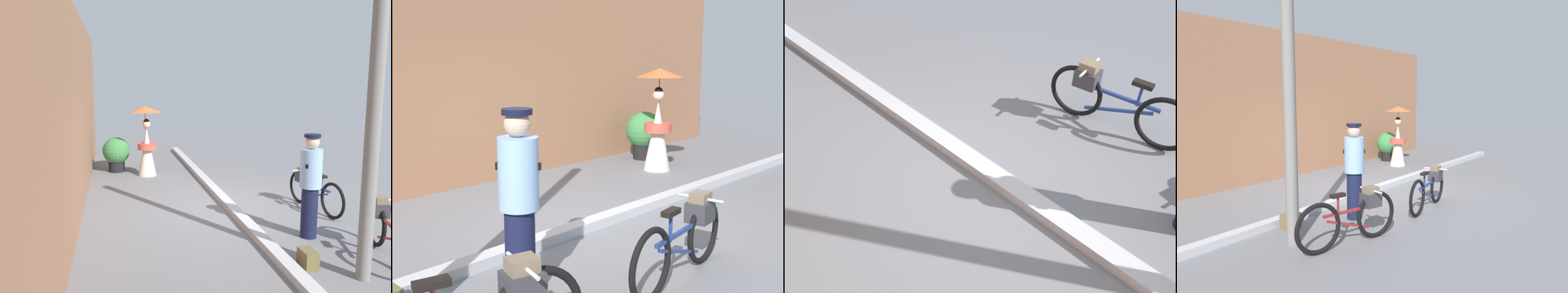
{
  "view_description": "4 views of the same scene",
  "coord_description": "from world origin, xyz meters",
  "views": [
    {
      "loc": [
        -7.37,
        2.21,
        2.45
      ],
      "look_at": [
        0.67,
        0.54,
        1.15
      ],
      "focal_mm": 36.99,
      "sensor_mm": 36.0,
      "label": 1
    },
    {
      "loc": [
        -4.3,
        -4.11,
        2.11
      ],
      "look_at": [
        0.3,
        0.31,
        0.94
      ],
      "focal_mm": 47.12,
      "sensor_mm": 36.0,
      "label": 2
    },
    {
      "loc": [
        -1.94,
        2.21,
        3.12
      ],
      "look_at": [
        -0.21,
        0.43,
        0.88
      ],
      "focal_mm": 37.48,
      "sensor_mm": 36.0,
      "label": 3
    },
    {
      "loc": [
        -6.74,
        -4.81,
        2.09
      ],
      "look_at": [
        0.7,
        0.51,
        0.92
      ],
      "focal_mm": 34.79,
      "sensor_mm": 36.0,
      "label": 4
    }
  ],
  "objects": [
    {
      "name": "ground_plane",
      "position": [
        0.0,
        0.0,
        0.0
      ],
      "size": [
        30.0,
        30.0,
        0.0
      ],
      "primitive_type": "plane",
      "color": "slate"
    },
    {
      "name": "building_wall",
      "position": [
        0.0,
        3.01,
        1.91
      ],
      "size": [
        14.0,
        0.4,
        3.81
      ],
      "primitive_type": "cube",
      "color": "#9E6B4C",
      "rests_on": "ground_plane"
    },
    {
      "name": "sidewalk_curb",
      "position": [
        0.0,
        0.0,
        0.06
      ],
      "size": [
        14.0,
        0.2,
        0.12
      ],
      "primitive_type": "cube",
      "color": "#B2B2B7",
      "rests_on": "ground_plane"
    },
    {
      "name": "bicycle_near_officer",
      "position": [
        -2.64,
        -1.53,
        0.42
      ],
      "size": [
        1.68,
        0.59,
        0.8
      ],
      "color": "black",
      "rests_on": "ground_plane"
    },
    {
      "name": "bicycle_far_side",
      "position": [
        -0.35,
        -1.58,
        0.4
      ],
      "size": [
        1.73,
        0.48,
        0.76
      ],
      "color": "black",
      "rests_on": "ground_plane"
    },
    {
      "name": "person_officer",
      "position": [
        -1.7,
        -0.82,
        0.89
      ],
      "size": [
        0.34,
        0.34,
        1.67
      ],
      "color": "#141938",
      "rests_on": "ground_plane"
    },
    {
      "name": "person_with_parasol",
      "position": [
        3.21,
        1.34,
        0.95
      ],
      "size": [
        0.84,
        0.84,
        1.85
      ],
      "color": "silver",
      "rests_on": "ground_plane"
    },
    {
      "name": "potted_plant_by_door",
      "position": [
        3.87,
        2.11,
        0.53
      ],
      "size": [
        0.77,
        0.75,
        0.96
      ],
      "color": "black",
      "rests_on": "ground_plane"
    },
    {
      "name": "backpack_on_pavement",
      "position": [
        -2.71,
        -0.3,
        0.13
      ],
      "size": [
        0.3,
        0.18,
        0.24
      ],
      "color": "brown",
      "rests_on": "ground_plane"
    },
    {
      "name": "utility_pole",
      "position": [
        -3.14,
        -0.83,
        2.4
      ],
      "size": [
        0.18,
        0.18,
        4.8
      ],
      "primitive_type": "cylinder",
      "color": "slate",
      "rests_on": "ground_plane"
    }
  ]
}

